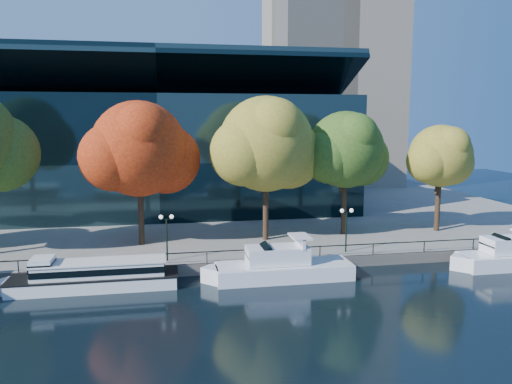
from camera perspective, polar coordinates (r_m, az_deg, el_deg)
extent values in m
plane|color=black|center=(40.22, -5.20, -10.71)|extent=(160.00, 160.00, 0.00)
cube|color=slate|center=(75.51, -7.75, -1.33)|extent=(90.00, 67.00, 1.00)
cube|color=#47443F|center=(42.96, -5.59, -8.76)|extent=(90.00, 0.25, 1.00)
cube|color=black|center=(42.75, -5.64, -6.82)|extent=(88.20, 0.08, 0.08)
cube|color=black|center=(42.88, -5.63, -7.47)|extent=(0.07, 0.07, 0.90)
cube|color=black|center=(70.07, -10.97, 4.03)|extent=(50.00, 24.00, 16.00)
cube|color=black|center=(66.02, -11.23, 12.02)|extent=(50.00, 17.14, 7.86)
cube|color=gray|center=(99.91, 8.56, 19.47)|extent=(22.00, 22.00, 65.00)
cube|color=white|center=(41.43, -17.95, -9.80)|extent=(12.57, 3.05, 0.99)
cube|color=black|center=(41.28, -17.98, -9.12)|extent=(12.83, 3.11, 0.11)
cube|color=white|center=(42.74, -26.45, -9.72)|extent=(2.53, 2.53, 0.99)
cube|color=white|center=(41.06, -17.39, -8.36)|extent=(9.81, 2.50, 1.08)
cube|color=black|center=(41.04, -17.39, -8.30)|extent=(9.93, 2.57, 0.49)
cube|color=white|center=(40.90, -17.42, -7.58)|extent=(10.06, 2.63, 0.09)
cube|color=white|center=(41.72, -23.22, -8.01)|extent=(1.62, 2.14, 1.62)
cube|color=black|center=(41.68, -23.24, -7.78)|extent=(1.66, 2.20, 0.63)
cube|color=white|center=(41.70, 3.21, -9.06)|extent=(11.25, 3.21, 1.29)
cube|color=white|center=(40.79, -4.60, -9.47)|extent=(2.46, 2.46, 1.29)
cube|color=white|center=(41.50, 3.22, -8.18)|extent=(11.02, 3.15, 0.09)
cube|color=white|center=(41.16, 2.46, -7.19)|extent=(5.06, 2.41, 1.39)
cube|color=black|center=(40.84, 0.45, -7.15)|extent=(2.22, 2.31, 1.75)
cube|color=white|center=(41.36, 5.07, -5.68)|extent=(0.27, 2.51, 0.86)
cube|color=white|center=(41.25, 5.07, -5.10)|extent=(1.50, 2.51, 0.16)
cube|color=white|center=(50.25, 27.25, -6.96)|extent=(9.60, 2.99, 1.28)
cube|color=white|center=(47.52, 22.62, -7.52)|extent=(2.35, 2.35, 1.28)
cube|color=white|center=(49.63, 26.92, -5.41)|extent=(4.32, 2.24, 1.39)
cube|color=black|center=(48.86, 25.76, -5.41)|extent=(1.95, 2.15, 1.61)
cylinder|color=black|center=(49.35, -13.04, -1.65)|extent=(0.56, 0.56, 7.44)
cylinder|color=black|center=(49.11, -12.56, 1.77)|extent=(1.19, 1.79, 3.72)
cylinder|color=black|center=(48.69, -13.63, 1.36)|extent=(1.09, 1.23, 3.33)
sphere|color=maroon|center=(48.71, -13.25, 4.83)|extent=(9.10, 9.10, 9.10)
sphere|color=maroon|center=(50.09, -10.27, 3.71)|extent=(6.83, 6.83, 6.83)
sphere|color=maroon|center=(48.01, -16.00, 3.86)|extent=(6.37, 6.37, 6.37)
sphere|color=maroon|center=(46.80, -12.86, 6.66)|extent=(5.46, 5.46, 5.46)
cylinder|color=black|center=(50.04, 1.12, -1.13)|extent=(0.56, 0.56, 7.72)
cylinder|color=black|center=(49.92, 1.64, 2.36)|extent=(1.22, 1.85, 3.86)
cylinder|color=black|center=(49.29, 0.74, 1.96)|extent=(1.12, 1.27, 3.45)
sphere|color=olive|center=(49.41, 1.13, 5.50)|extent=(9.44, 9.44, 9.44)
sphere|color=olive|center=(51.44, 3.66, 4.28)|extent=(7.08, 7.08, 7.08)
sphere|color=olive|center=(48.11, -1.41, 4.58)|extent=(6.61, 6.61, 6.61)
sphere|color=olive|center=(47.61, 2.16, 7.38)|extent=(5.66, 5.66, 5.66)
cylinder|color=black|center=(53.41, 10.03, -0.97)|extent=(0.56, 0.56, 7.15)
cylinder|color=black|center=(53.39, 10.54, 2.06)|extent=(1.15, 1.74, 3.58)
cylinder|color=black|center=(52.64, 9.81, 1.71)|extent=(1.06, 1.20, 3.20)
sphere|color=#2C4C17|center=(52.82, 10.18, 4.78)|extent=(7.99, 7.99, 7.99)
sphere|color=#2C4C17|center=(54.80, 11.87, 3.81)|extent=(5.99, 5.99, 5.99)
sphere|color=#2C4C17|center=(51.43, 8.39, 4.06)|extent=(5.59, 5.59, 5.59)
sphere|color=#2C4C17|center=(51.40, 11.27, 6.22)|extent=(4.79, 4.79, 4.79)
cylinder|color=black|center=(57.61, 20.07, -0.98)|extent=(0.56, 0.56, 6.54)
cylinder|color=black|center=(57.70, 20.52, 1.59)|extent=(1.08, 1.62, 3.29)
cylinder|color=black|center=(56.84, 19.99, 1.28)|extent=(1.00, 1.12, 2.94)
sphere|color=olive|center=(57.06, 20.31, 3.89)|extent=(6.68, 6.68, 6.68)
sphere|color=olive|center=(58.93, 21.32, 3.15)|extent=(5.01, 5.01, 5.01)
sphere|color=olive|center=(55.69, 19.16, 3.33)|extent=(4.67, 4.67, 4.67)
sphere|color=olive|center=(56.03, 21.36, 4.96)|extent=(4.01, 4.01, 4.01)
cylinder|color=black|center=(43.62, -10.15, -5.45)|extent=(0.14, 0.14, 3.60)
cube|color=black|center=(43.22, -10.21, -3.07)|extent=(0.90, 0.06, 0.06)
sphere|color=white|center=(43.18, -10.81, -2.83)|extent=(0.36, 0.36, 0.36)
sphere|color=white|center=(43.18, -9.62, -2.79)|extent=(0.36, 0.36, 0.36)
cylinder|color=black|center=(46.52, 10.27, -4.59)|extent=(0.14, 0.14, 3.60)
cube|color=black|center=(46.15, 10.33, -2.35)|extent=(0.90, 0.06, 0.06)
sphere|color=white|center=(45.95, 9.81, -2.12)|extent=(0.36, 0.36, 0.36)
sphere|color=white|center=(46.27, 10.85, -2.08)|extent=(0.36, 0.36, 0.36)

